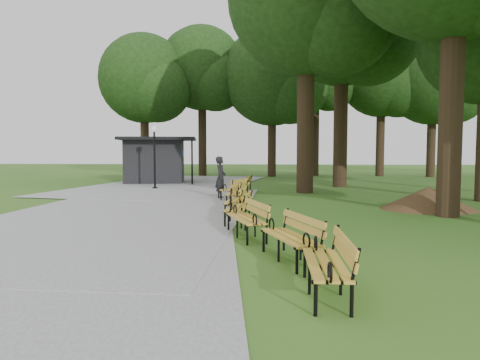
# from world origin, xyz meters

# --- Properties ---
(ground) EXTENTS (100.00, 100.00, 0.00)m
(ground) POSITION_xyz_m (0.00, 0.00, 0.00)
(ground) COLOR #2F5C1A
(ground) RESTS_ON ground
(path) EXTENTS (12.00, 38.00, 0.06)m
(path) POSITION_xyz_m (-4.00, 3.00, 0.03)
(path) COLOR gray
(path) RESTS_ON ground
(person) EXTENTS (0.49, 0.69, 1.78)m
(person) POSITION_xyz_m (-1.23, 7.17, 0.89)
(person) COLOR black
(person) RESTS_ON ground
(kiosk) EXTENTS (4.98, 4.48, 2.80)m
(kiosk) POSITION_xyz_m (-6.20, 15.49, 1.40)
(kiosk) COLOR black
(kiosk) RESTS_ON ground
(lamp_post) EXTENTS (0.32, 0.32, 3.28)m
(lamp_post) POSITION_xyz_m (-5.13, 11.29, 2.35)
(lamp_post) COLOR black
(lamp_post) RESTS_ON ground
(dirt_mound) EXTENTS (2.70, 2.70, 0.79)m
(dirt_mound) POSITION_xyz_m (6.27, 4.29, 0.39)
(dirt_mound) COLOR #47301C
(dirt_mound) RESTS_ON ground
(bench_0) EXTENTS (0.65, 1.90, 0.88)m
(bench_0) POSITION_xyz_m (1.55, -4.88, 0.44)
(bench_0) COLOR gold
(bench_0) RESTS_ON ground
(bench_1) EXTENTS (1.26, 2.00, 0.88)m
(bench_1) POSITION_xyz_m (1.15, -3.02, 0.44)
(bench_1) COLOR gold
(bench_1) RESTS_ON ground
(bench_2) EXTENTS (1.23, 2.00, 0.88)m
(bench_2) POSITION_xyz_m (0.24, -0.90, 0.44)
(bench_2) COLOR gold
(bench_2) RESTS_ON ground
(bench_3) EXTENTS (0.80, 1.95, 0.88)m
(bench_3) POSITION_xyz_m (-0.10, 1.10, 0.44)
(bench_3) COLOR gold
(bench_3) RESTS_ON ground
(bench_4) EXTENTS (0.73, 1.93, 0.88)m
(bench_4) POSITION_xyz_m (-0.28, 2.71, 0.44)
(bench_4) COLOR gold
(bench_4) RESTS_ON ground
(bench_5) EXTENTS (0.82, 1.95, 0.88)m
(bench_5) POSITION_xyz_m (-0.42, 5.22, 0.44)
(bench_5) COLOR gold
(bench_5) RESTS_ON ground
(bench_6) EXTENTS (1.27, 2.00, 0.88)m
(bench_6) POSITION_xyz_m (-0.63, 6.94, 0.44)
(bench_6) COLOR gold
(bench_6) RESTS_ON ground
(bench_7) EXTENTS (0.81, 1.95, 0.88)m
(bench_7) POSITION_xyz_m (-0.39, 8.92, 0.44)
(bench_7) COLOR gold
(bench_7) RESTS_ON ground
(lawn_tree_4) EXTENTS (7.22, 7.22, 12.77)m
(lawn_tree_4) POSITION_xyz_m (4.73, 13.37, 9.10)
(lawn_tree_4) COLOR black
(lawn_tree_4) RESTS_ON ground
(tree_backdrop) EXTENTS (37.45, 9.57, 16.18)m
(tree_backdrop) POSITION_xyz_m (6.42, 22.74, 8.09)
(tree_backdrop) COLOR black
(tree_backdrop) RESTS_ON ground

